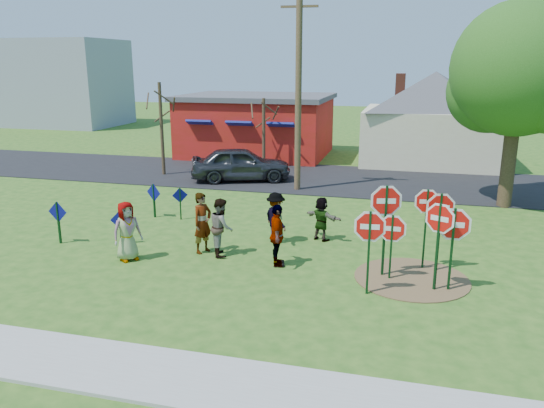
{
  "coord_description": "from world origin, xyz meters",
  "views": [
    {
      "loc": [
        4.16,
        -15.44,
        5.91
      ],
      "look_at": [
        0.11,
        0.24,
        1.57
      ],
      "focal_mm": 35.0,
      "sensor_mm": 36.0,
      "label": 1
    }
  ],
  "objects_px": {
    "person_b": "(202,223)",
    "leafy_tree": "(522,76)",
    "suv": "(241,164)",
    "person_a": "(127,231)",
    "stop_sign_c": "(439,227)",
    "stop_sign_a": "(370,234)",
    "stop_sign_b": "(427,209)",
    "stop_sign_d": "(440,213)",
    "utility_pole": "(298,84)"
  },
  "relations": [
    {
      "from": "person_a",
      "to": "person_b",
      "type": "distance_m",
      "value": 2.33
    },
    {
      "from": "stop_sign_a",
      "to": "stop_sign_b",
      "type": "bearing_deg",
      "value": 51.35
    },
    {
      "from": "stop_sign_a",
      "to": "stop_sign_d",
      "type": "bearing_deg",
      "value": 44.01
    },
    {
      "from": "person_b",
      "to": "stop_sign_d",
      "type": "bearing_deg",
      "value": -63.18
    },
    {
      "from": "person_a",
      "to": "leafy_tree",
      "type": "relative_size",
      "value": 0.22
    },
    {
      "from": "stop_sign_c",
      "to": "stop_sign_b",
      "type": "bearing_deg",
      "value": 127.58
    },
    {
      "from": "utility_pole",
      "to": "person_a",
      "type": "bearing_deg",
      "value": -106.74
    },
    {
      "from": "suv",
      "to": "leafy_tree",
      "type": "relative_size",
      "value": 0.6
    },
    {
      "from": "person_a",
      "to": "stop_sign_d",
      "type": "bearing_deg",
      "value": -43.85
    },
    {
      "from": "stop_sign_c",
      "to": "suv",
      "type": "height_order",
      "value": "stop_sign_c"
    },
    {
      "from": "stop_sign_c",
      "to": "stop_sign_d",
      "type": "height_order",
      "value": "stop_sign_c"
    },
    {
      "from": "stop_sign_c",
      "to": "suv",
      "type": "bearing_deg",
      "value": 155.33
    },
    {
      "from": "person_b",
      "to": "suv",
      "type": "height_order",
      "value": "person_b"
    },
    {
      "from": "person_a",
      "to": "stop_sign_b",
      "type": "bearing_deg",
      "value": -42.93
    },
    {
      "from": "suv",
      "to": "stop_sign_c",
      "type": "bearing_deg",
      "value": -161.43
    },
    {
      "from": "stop_sign_c",
      "to": "leafy_tree",
      "type": "distance_m",
      "value": 10.79
    },
    {
      "from": "stop_sign_a",
      "to": "stop_sign_b",
      "type": "xyz_separation_m",
      "value": [
        1.45,
        2.2,
        0.18
      ]
    },
    {
      "from": "stop_sign_c",
      "to": "stop_sign_d",
      "type": "distance_m",
      "value": 1.45
    },
    {
      "from": "stop_sign_b",
      "to": "stop_sign_d",
      "type": "height_order",
      "value": "stop_sign_b"
    },
    {
      "from": "person_a",
      "to": "utility_pole",
      "type": "relative_size",
      "value": 0.2
    },
    {
      "from": "suv",
      "to": "stop_sign_b",
      "type": "bearing_deg",
      "value": -158.33
    },
    {
      "from": "stop_sign_a",
      "to": "leafy_tree",
      "type": "distance_m",
      "value": 12.05
    },
    {
      "from": "stop_sign_b",
      "to": "person_b",
      "type": "relative_size",
      "value": 1.29
    },
    {
      "from": "person_a",
      "to": "stop_sign_c",
      "type": "bearing_deg",
      "value": -52.83
    },
    {
      "from": "stop_sign_b",
      "to": "person_a",
      "type": "xyz_separation_m",
      "value": [
        -8.79,
        -1.54,
        -0.91
      ]
    },
    {
      "from": "stop_sign_a",
      "to": "person_a",
      "type": "relative_size",
      "value": 1.3
    },
    {
      "from": "stop_sign_a",
      "to": "utility_pole",
      "type": "bearing_deg",
      "value": 105.48
    },
    {
      "from": "stop_sign_d",
      "to": "stop_sign_a",
      "type": "bearing_deg",
      "value": -142.68
    },
    {
      "from": "stop_sign_b",
      "to": "stop_sign_d",
      "type": "bearing_deg",
      "value": -18.44
    },
    {
      "from": "stop_sign_d",
      "to": "person_b",
      "type": "height_order",
      "value": "stop_sign_d"
    },
    {
      "from": "person_a",
      "to": "person_b",
      "type": "xyz_separation_m",
      "value": [
        1.98,
        1.22,
        0.05
      ]
    },
    {
      "from": "stop_sign_a",
      "to": "stop_sign_c",
      "type": "bearing_deg",
      "value": 15.86
    },
    {
      "from": "stop_sign_d",
      "to": "utility_pole",
      "type": "height_order",
      "value": "utility_pole"
    },
    {
      "from": "person_b",
      "to": "leafy_tree",
      "type": "relative_size",
      "value": 0.24
    },
    {
      "from": "stop_sign_c",
      "to": "stop_sign_d",
      "type": "relative_size",
      "value": 1.03
    },
    {
      "from": "stop_sign_b",
      "to": "stop_sign_c",
      "type": "bearing_deg",
      "value": -84.9
    },
    {
      "from": "person_b",
      "to": "stop_sign_c",
      "type": "bearing_deg",
      "value": -74.75
    },
    {
      "from": "suv",
      "to": "person_b",
      "type": "bearing_deg",
      "value": 171.53
    },
    {
      "from": "stop_sign_c",
      "to": "stop_sign_d",
      "type": "bearing_deg",
      "value": 113.66
    },
    {
      "from": "stop_sign_b",
      "to": "suv",
      "type": "height_order",
      "value": "stop_sign_b"
    },
    {
      "from": "person_b",
      "to": "utility_pole",
      "type": "relative_size",
      "value": 0.21
    },
    {
      "from": "stop_sign_b",
      "to": "utility_pole",
      "type": "bearing_deg",
      "value": 117.19
    },
    {
      "from": "stop_sign_c",
      "to": "person_b",
      "type": "bearing_deg",
      "value": -162.56
    },
    {
      "from": "suv",
      "to": "stop_sign_a",
      "type": "bearing_deg",
      "value": -168.53
    },
    {
      "from": "leafy_tree",
      "to": "person_b",
      "type": "bearing_deg",
      "value": -141.0
    },
    {
      "from": "person_b",
      "to": "suv",
      "type": "relative_size",
      "value": 0.39
    },
    {
      "from": "stop_sign_a",
      "to": "person_b",
      "type": "xyz_separation_m",
      "value": [
        -5.36,
        1.88,
        -0.67
      ]
    },
    {
      "from": "stop_sign_b",
      "to": "person_a",
      "type": "bearing_deg",
      "value": -175.36
    },
    {
      "from": "stop_sign_c",
      "to": "leafy_tree",
      "type": "height_order",
      "value": "leafy_tree"
    },
    {
      "from": "stop_sign_b",
      "to": "leafy_tree",
      "type": "height_order",
      "value": "leafy_tree"
    }
  ]
}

